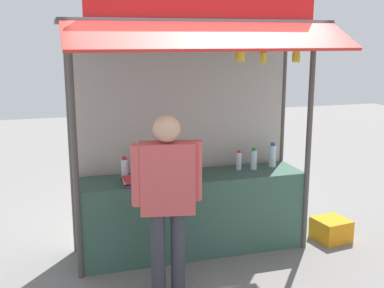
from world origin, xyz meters
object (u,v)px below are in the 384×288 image
at_px(water_bottle_far_left, 124,169).
at_px(magazine_stack_back_right, 132,181).
at_px(water_bottle_far_right, 254,159).
at_px(banana_bunch_inner_right, 263,57).
at_px(vendor_person, 167,190).
at_px(banana_bunch_leftmost, 296,55).
at_px(magazine_stack_mid_left, 186,175).
at_px(water_bottle_front_right, 239,161).
at_px(banana_bunch_inner_left, 240,53).
at_px(plastic_crate, 331,229).
at_px(water_bottle_rear_center, 272,156).

distance_m(water_bottle_far_left, magazine_stack_back_right, 0.21).
relative_size(water_bottle_far_right, banana_bunch_inner_right, 0.85).
distance_m(magazine_stack_back_right, vendor_person, 0.76).
bearing_deg(banana_bunch_inner_right, water_bottle_far_left, 161.90).
bearing_deg(banana_bunch_leftmost, magazine_stack_mid_left, 162.83).
xyz_separation_m(water_bottle_front_right, vendor_person, (-1.06, -0.94, 0.04)).
distance_m(banana_bunch_inner_left, banana_bunch_leftmost, 0.61).
xyz_separation_m(banana_bunch_inner_left, vendor_person, (-0.86, -0.47, -1.16)).
xyz_separation_m(magazine_stack_back_right, banana_bunch_leftmost, (1.67, -0.25, 1.26)).
bearing_deg(magazine_stack_mid_left, banana_bunch_inner_right, -25.29).
xyz_separation_m(banana_bunch_leftmost, plastic_crate, (0.66, 0.18, -2.03)).
height_order(water_bottle_front_right, banana_bunch_inner_right, banana_bunch_inner_right).
height_order(magazine_stack_mid_left, banana_bunch_leftmost, banana_bunch_leftmost).
relative_size(magazine_stack_back_right, plastic_crate, 0.77).
distance_m(water_bottle_far_right, vendor_person, 1.52).
bearing_deg(water_bottle_rear_center, water_bottle_far_left, -178.88).
height_order(water_bottle_far_left, banana_bunch_inner_left, banana_bunch_inner_left).
bearing_deg(banana_bunch_inner_left, magazine_stack_mid_left, 144.33).
bearing_deg(plastic_crate, vendor_person, -162.92).
xyz_separation_m(magazine_stack_mid_left, banana_bunch_inner_left, (0.46, -0.33, 1.28)).
relative_size(water_bottle_rear_center, banana_bunch_inner_right, 0.97).
xyz_separation_m(water_bottle_far_left, plastic_crate, (2.37, -0.25, -0.86)).
height_order(water_bottle_front_right, banana_bunch_inner_left, banana_bunch_inner_left).
bearing_deg(water_bottle_far_right, magazine_stack_back_right, -173.03).
xyz_separation_m(water_bottle_front_right, banana_bunch_leftmost, (0.41, -0.47, 1.19)).
height_order(water_bottle_far_right, banana_bunch_inner_left, banana_bunch_inner_left).
distance_m(water_bottle_rear_center, water_bottle_front_right, 0.42).
distance_m(magazine_stack_mid_left, magazine_stack_back_right, 0.60).
xyz_separation_m(water_bottle_far_left, vendor_person, (0.24, -0.91, 0.03)).
height_order(water_bottle_rear_center, water_bottle_far_left, water_bottle_rear_center).
xyz_separation_m(water_bottle_front_right, plastic_crate, (1.07, -0.28, -0.85)).
relative_size(water_bottle_far_left, water_bottle_front_right, 1.12).
height_order(banana_bunch_inner_left, banana_bunch_inner_right, same).
relative_size(water_bottle_far_left, plastic_crate, 0.68).
bearing_deg(water_bottle_front_right, banana_bunch_leftmost, -48.93).
bearing_deg(water_bottle_far_right, water_bottle_front_right, 166.41).
bearing_deg(banana_bunch_inner_right, banana_bunch_inner_left, 179.72).
bearing_deg(water_bottle_rear_center, banana_bunch_inner_right, -128.80).
xyz_separation_m(water_bottle_far_right, water_bottle_front_right, (-0.16, 0.04, -0.01)).
distance_m(magazine_stack_back_right, banana_bunch_leftmost, 2.10).
bearing_deg(water_bottle_rear_center, banana_bunch_inner_left, -142.85).
distance_m(water_bottle_far_right, magazine_stack_mid_left, 0.84).
height_order(magazine_stack_back_right, banana_bunch_inner_left, banana_bunch_inner_left).
xyz_separation_m(banana_bunch_inner_left, banana_bunch_leftmost, (0.61, 0.00, -0.02)).
bearing_deg(banana_bunch_leftmost, plastic_crate, 15.52).
bearing_deg(plastic_crate, magazine_stack_mid_left, 175.16).
xyz_separation_m(water_bottle_rear_center, magazine_stack_mid_left, (-1.08, -0.14, -0.10)).
bearing_deg(magazine_stack_back_right, magazine_stack_mid_left, 7.50).
relative_size(water_bottle_far_right, water_bottle_rear_center, 0.88).
relative_size(water_bottle_far_left, banana_bunch_inner_left, 0.90).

